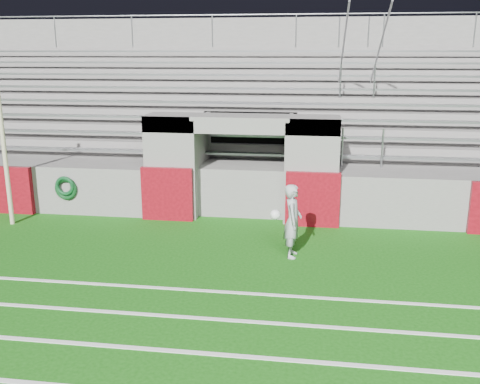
# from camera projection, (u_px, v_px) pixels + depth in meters

# --- Properties ---
(ground) EXTENTS (90.00, 90.00, 0.00)m
(ground) POSITION_uv_depth(u_px,v_px,m) (217.00, 269.00, 10.44)
(ground) COLOR #13510D
(ground) RESTS_ON ground
(field_post) EXTENTS (0.11, 0.11, 3.23)m
(field_post) POSITION_uv_depth(u_px,v_px,m) (5.00, 160.00, 12.79)
(field_post) COLOR beige
(field_post) RESTS_ON ground
(stadium_structure) EXTENTS (26.00, 8.48, 5.42)m
(stadium_structure) POSITION_uv_depth(u_px,v_px,m) (260.00, 134.00, 17.69)
(stadium_structure) COLOR slate
(stadium_structure) RESTS_ON ground
(goalkeeper_with_ball) EXTENTS (0.64, 0.56, 1.53)m
(goalkeeper_with_ball) POSITION_uv_depth(u_px,v_px,m) (292.00, 221.00, 10.91)
(goalkeeper_with_ball) COLOR #A0A5A9
(goalkeeper_with_ball) RESTS_ON ground
(hose_coil) EXTENTS (0.59, 0.15, 0.63)m
(hose_coil) POSITION_uv_depth(u_px,v_px,m) (65.00, 188.00, 13.67)
(hose_coil) COLOR #0B3B17
(hose_coil) RESTS_ON ground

